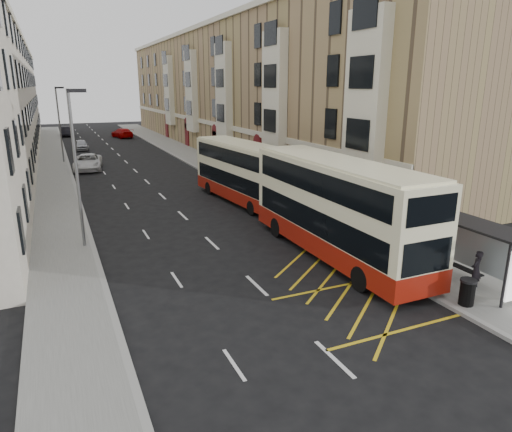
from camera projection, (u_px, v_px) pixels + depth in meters
name	position (u px, v px, depth m)	size (l,w,h in m)	color
ground	(303.00, 329.00, 16.12)	(200.00, 200.00, 0.00)	black
pavement_right	(224.00, 171.00, 45.56)	(4.00, 120.00, 0.15)	slate
pavement_left	(55.00, 184.00, 39.50)	(3.00, 120.00, 0.15)	slate
kerb_right	(204.00, 172.00, 44.78)	(0.25, 120.00, 0.15)	gray
kerb_left	(74.00, 182.00, 40.09)	(0.25, 120.00, 0.15)	gray
road_markings	(120.00, 156.00, 55.62)	(10.00, 110.00, 0.01)	silver
terrace_right	(231.00, 91.00, 59.70)	(10.75, 79.00, 15.25)	#927554
bus_shelter	(489.00, 243.00, 18.45)	(1.65, 4.25, 2.70)	black
guard_railing	(354.00, 236.00, 23.37)	(0.06, 6.56, 1.01)	#AF2309
street_lamp_near	(76.00, 161.00, 22.89)	(0.93, 0.18, 8.00)	slate
street_lamp_far	(60.00, 120.00, 49.22)	(0.93, 0.18, 8.00)	slate
double_decker_front	(336.00, 209.00, 22.32)	(2.82, 12.23, 4.87)	#FAF3C2
double_decker_rear	(242.00, 172.00, 33.05)	(3.53, 11.10, 4.35)	#FAF3C2
litter_bin	(467.00, 292.00, 17.46)	(0.63, 0.63, 1.04)	black
pedestrian_near	(476.00, 270.00, 18.82)	(0.60, 0.39, 1.64)	black
pedestrian_mid	(418.00, 236.00, 22.71)	(0.91, 0.71, 1.87)	black
pedestrian_far	(388.00, 244.00, 21.99)	(0.91, 0.38, 1.55)	black
white_van	(88.00, 162.00, 46.19)	(2.63, 5.70, 1.58)	silver
car_silver	(81.00, 145.00, 60.42)	(1.62, 4.01, 1.37)	#A4A6AB
car_dark	(67.00, 132.00, 76.74)	(1.63, 4.69, 1.54)	black
car_red	(122.00, 133.00, 74.50)	(2.16, 5.32, 1.54)	#AC0000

